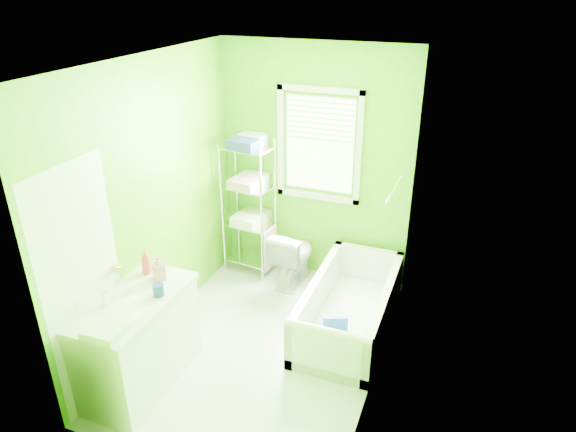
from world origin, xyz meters
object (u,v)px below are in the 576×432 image
at_px(vanity, 138,339).
at_px(wire_shelf_unit, 250,192).
at_px(toilet, 293,256).
at_px(bathtub, 349,314).

relative_size(vanity, wire_shelf_unit, 0.68).
bearing_deg(toilet, wire_shelf_unit, -3.96).
relative_size(bathtub, toilet, 2.45).
height_order(bathtub, wire_shelf_unit, wire_shelf_unit).
relative_size(toilet, vanity, 0.60).
xyz_separation_m(bathtub, wire_shelf_unit, (-1.34, 0.68, 0.82)).
bearing_deg(wire_shelf_unit, bathtub, -26.93).
bearing_deg(bathtub, wire_shelf_unit, 153.07).
xyz_separation_m(bathtub, vanity, (-1.45, -1.34, 0.28)).
bearing_deg(toilet, vanity, 75.88).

